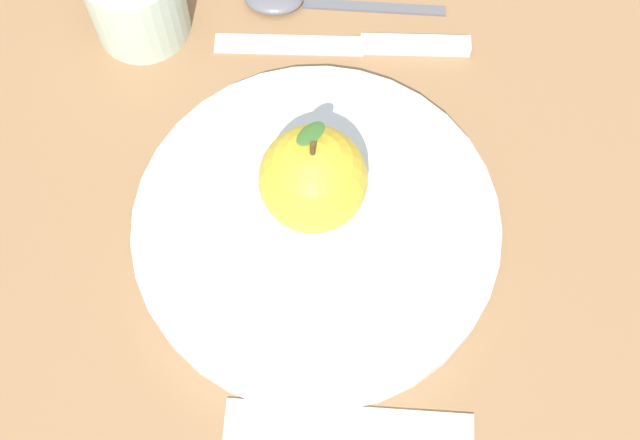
% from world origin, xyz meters
% --- Properties ---
extents(ground_plane, '(2.40, 2.40, 0.00)m').
position_xyz_m(ground_plane, '(0.00, 0.00, 0.00)').
color(ground_plane, olive).
extents(dinner_plate, '(0.26, 0.26, 0.02)m').
position_xyz_m(dinner_plate, '(-0.01, -0.00, 0.01)').
color(dinner_plate, silver).
rests_on(dinner_plate, ground_plane).
extents(apple, '(0.07, 0.07, 0.09)m').
position_xyz_m(apple, '(-0.00, 0.00, 0.06)').
color(apple, gold).
rests_on(apple, dinner_plate).
extents(knife, '(0.05, 0.21, 0.01)m').
position_xyz_m(knife, '(0.14, -0.06, 0.00)').
color(knife, silver).
rests_on(knife, ground_plane).
extents(spoon, '(0.05, 0.17, 0.01)m').
position_xyz_m(spoon, '(0.19, -0.01, 0.01)').
color(spoon, '#59595E').
rests_on(spoon, ground_plane).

